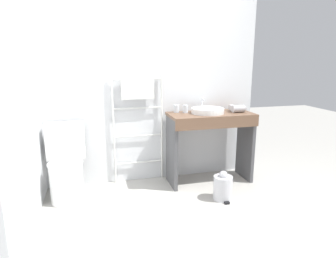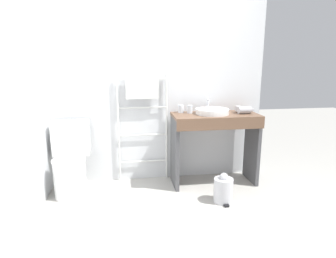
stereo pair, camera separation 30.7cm
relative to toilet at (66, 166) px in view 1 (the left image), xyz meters
name	(u,v)px [view 1 (the left image)]	position (x,y,z in m)	size (l,w,h in m)	color
ground_plane	(181,238)	(0.97, -1.04, -0.36)	(12.00, 12.00, 0.00)	#B2AFA8
wall_back	(148,73)	(0.97, 0.36, 0.95)	(2.69, 0.12, 2.62)	silver
wall_side	(16,79)	(-0.31, -0.37, 0.95)	(0.12, 2.00, 2.62)	silver
toilet	(66,166)	(0.00, 0.00, 0.00)	(0.41, 0.51, 0.81)	white
towel_radiator	(138,105)	(0.82, 0.25, 0.59)	(0.60, 0.06, 1.30)	white
vanity_counter	(211,135)	(1.65, 0.02, 0.23)	(0.99, 0.46, 0.85)	brown
sink_basin	(208,110)	(1.62, 0.04, 0.53)	(0.38, 0.38, 0.06)	white
faucet	(202,103)	(1.62, 0.22, 0.59)	(0.02, 0.10, 0.15)	silver
cup_near_wall	(176,109)	(1.27, 0.18, 0.54)	(0.07, 0.07, 0.09)	silver
cup_near_edge	(185,109)	(1.37, 0.13, 0.54)	(0.06, 0.06, 0.09)	silver
hair_dryer	(238,108)	(2.00, 0.02, 0.54)	(0.20, 0.19, 0.09)	#B7B7BC
trash_bin	(223,187)	(1.61, -0.47, -0.22)	(0.20, 0.24, 0.32)	silver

